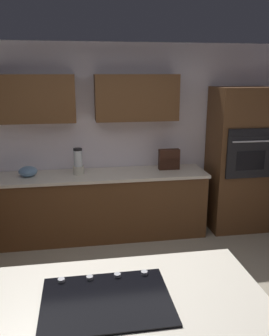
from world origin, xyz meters
name	(u,v)px	position (x,y,z in m)	size (l,w,h in m)	color
ground_plane	(127,315)	(0.00, 0.00, 0.00)	(14.00, 14.00, 0.00)	#9E937F
wall_back	(102,130)	(0.06, -2.05, 1.43)	(6.00, 0.44, 2.60)	silver
lower_cabinets_back	(102,207)	(0.10, -1.72, 0.43)	(2.80, 0.60, 0.86)	brown
countertop_back	(101,175)	(0.10, -1.72, 0.88)	(2.84, 0.64, 0.04)	silver
island_top	(107,305)	(0.26, 0.99, 0.88)	(1.94, 0.98, 0.04)	silver
wall_oven	(239,160)	(-1.85, -1.72, 1.01)	(0.80, 0.66, 2.02)	brown
cooktop	(106,300)	(0.26, 0.99, 0.91)	(0.76, 0.56, 0.03)	black
blender	(78,163)	(0.40, -1.75, 1.05)	(0.15, 0.15, 0.35)	beige
mixing_bowl	(28,171)	(1.05, -1.75, 0.97)	(0.24, 0.24, 0.13)	#668CB2
spice_rack	(169,159)	(-0.85, -1.80, 1.04)	(0.29, 0.11, 0.28)	#381E14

